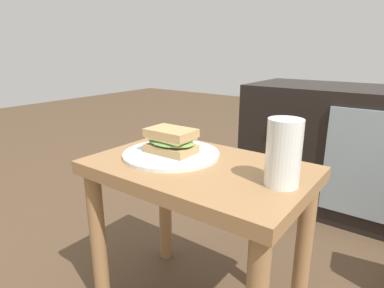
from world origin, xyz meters
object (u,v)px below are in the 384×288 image
at_px(tv_cabinet, 353,151).
at_px(beer_glass, 283,155).
at_px(plate, 171,154).
at_px(sandwich_front, 171,141).

bearing_deg(tv_cabinet, beer_glass, -88.94).
bearing_deg(beer_glass, plate, 178.19).
distance_m(plate, beer_glass, 0.32).
distance_m(tv_cabinet, plate, 1.00).
relative_size(plate, beer_glass, 1.81).
height_order(plate, beer_glass, beer_glass).
bearing_deg(plate, tv_cabinet, 72.24).
bearing_deg(sandwich_front, tv_cabinet, 72.24).
bearing_deg(plate, sandwich_front, -7.13).
xyz_separation_m(sandwich_front, beer_glass, (0.32, -0.01, 0.03)).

